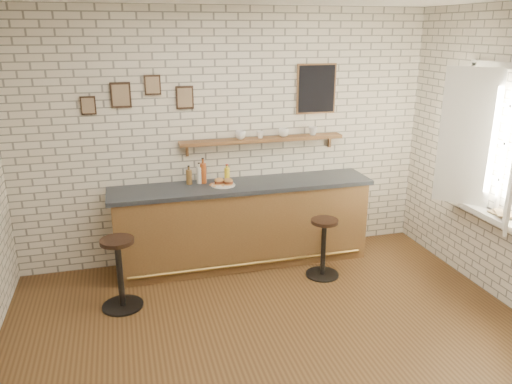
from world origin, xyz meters
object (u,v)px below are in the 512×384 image
Objects in this scene: bitters_bottle_amber at (203,173)px; bar_stool_right at (324,246)px; bitters_bottle_white at (199,175)px; book_lower at (497,215)px; book_upper at (495,213)px; ciabatta_sandwich at (224,181)px; bitters_bottle_brown at (189,177)px; bar_stool_left at (120,271)px; shelf_cup_d at (313,131)px; sandwich_plate at (223,185)px; condiment_bottle_yellow at (227,174)px; bar_counter at (243,223)px; shelf_cup_c at (284,133)px; shelf_cup_b at (260,135)px; shelf_cup_a at (241,135)px.

bitters_bottle_amber is 1.64m from bar_stool_right.
bar_stool_right is at bearing -29.88° from bitters_bottle_white.
book_lower is 0.03m from book_upper.
ciabatta_sandwich is at bearing 138.77° from book_lower.
bitters_bottle_brown is at bearing 180.00° from bitters_bottle_white.
bitters_bottle_brown is at bearing 44.59° from bar_stool_left.
bitters_bottle_white is 0.82× the size of bitters_bottle_amber.
bitters_bottle_white is at bearing 150.06° from shelf_cup_d.
condiment_bottle_yellow is at bearing 62.01° from sandwich_plate.
bar_counter is 12.39× the size of bitters_bottle_white.
shelf_cup_c is at bearing 106.93° from bar_stool_right.
shelf_cup_c is at bearing 14.65° from sandwich_plate.
ciabatta_sandwich is at bearing 158.18° from shelf_cup_d.
bar_stool_right is 1.43m from shelf_cup_d.
shelf_cup_d is at bearing 2.63° from condiment_bottle_yellow.
bar_counter reaches higher than book_lower.
sandwich_plate is 1.35× the size of condiment_bottle_yellow.
bitters_bottle_brown is at bearing 152.28° from bar_stool_right.
bar_counter is 2.77m from book_upper.
sandwich_plate is at bearing 177.83° from book_upper.
shelf_cup_d is (1.38, 0.05, 0.42)m from bitters_bottle_amber.
book_upper is (2.72, -1.65, -0.17)m from bitters_bottle_amber.
ciabatta_sandwich reaches higher than book_lower.
bar_stool_right is 7.84× the size of shelf_cup_b.
bar_stool_left is at bearing 144.07° from shelf_cup_c.
sandwich_plate reaches higher than bar_counter.
shelf_cup_d reaches higher than ciabatta_sandwich.
shelf_cup_a is 0.53× the size of book_upper.
bar_counter is 0.86m from bitters_bottle_brown.
ciabatta_sandwich is at bearing -22.75° from bitters_bottle_brown.
bitters_bottle_white reaches higher than bitters_bottle_brown.
book_lower is (2.77, -1.67, -0.17)m from bitters_bottle_white.
shelf_cup_c reaches higher than bar_counter.
bitters_bottle_white is (-0.48, 0.15, 0.61)m from bar_counter.
condiment_bottle_yellow is 0.30× the size of bar_stool_right.
book_upper reaches higher than bar_stool_left.
sandwich_plate is 0.92× the size of bitters_bottle_amber.
bitters_bottle_brown is (-0.37, 0.16, 0.08)m from sandwich_plate.
bar_counter is at bearing 139.84° from shelf_cup_c.
shelf_cup_c reaches higher than bitters_bottle_white.
ciabatta_sandwich is 0.18m from condiment_bottle_yellow.
condiment_bottle_yellow is 1.19m from shelf_cup_d.
book_lower is at bearing -31.63° from bitters_bottle_amber.
ciabatta_sandwich is 2.93m from book_lower.
ciabatta_sandwich reaches higher than book_upper.
bar_stool_right is (0.96, -0.74, -0.73)m from condiment_bottle_yellow.
ciabatta_sandwich is at bearing 177.73° from book_upper.
ciabatta_sandwich is 1.55m from bar_stool_left.
book_upper is (1.72, -1.70, -0.59)m from shelf_cup_c.
bitters_bottle_white reaches higher than sandwich_plate.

